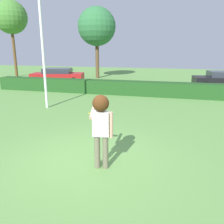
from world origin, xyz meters
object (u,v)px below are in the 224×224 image
frisbee (93,114)px  parked_car_black (224,79)px  lamppost (42,37)px  person (101,121)px  willow_tree (97,27)px  birch_tree (11,17)px  parked_car_red (58,75)px

frisbee → parked_car_black: 13.78m
frisbee → lamppost: size_ratio=0.04×
lamppost → frisbee: bearing=-47.6°
person → lamppost: lamppost is taller
lamppost → willow_tree: willow_tree is taller
birch_tree → willow_tree: bearing=6.6°
lamppost → parked_car_red: bearing=113.8°
person → birch_tree: size_ratio=0.25×
person → lamppost: (-4.39, 5.05, 2.13)m
parked_car_black → birch_tree: 20.13m
frisbee → lamppost: bearing=132.4°
lamppost → birch_tree: 14.96m
lamppost → parked_car_black: (9.46, 8.30, -2.64)m
frisbee → lamppost: (-3.95, 4.32, 2.19)m
lamppost → parked_car_red: 8.79m
parked_car_black → person: bearing=-110.8°
birch_tree → parked_car_red: bearing=-27.5°
parked_car_red → birch_tree: bearing=152.5°
lamppost → parked_car_black: size_ratio=1.37×
frisbee → willow_tree: bearing=108.0°
lamppost → willow_tree: (-1.34, 12.01, 1.44)m
lamppost → parked_car_red: size_ratio=1.35×
willow_tree → birch_tree: size_ratio=0.89×
person → birch_tree: 21.93m
parked_car_red → parked_car_black: 12.87m
parked_car_red → willow_tree: willow_tree is taller
frisbee → parked_car_red: size_ratio=0.06×
person → willow_tree: 18.34m
parked_car_red → birch_tree: size_ratio=0.61×
frisbee → birch_tree: 21.12m
parked_car_red → willow_tree: (2.04, 4.34, 4.09)m
person → willow_tree: willow_tree is taller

